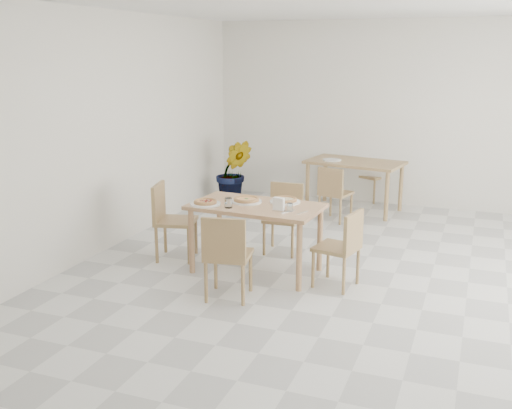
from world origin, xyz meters
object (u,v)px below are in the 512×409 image
(pizza_pepperoni, at_px, (205,202))
(second_table, at_px, (355,167))
(napkin_holder, at_px, (279,205))
(chair_west, at_px, (169,216))
(chair_back_s, at_px, (333,190))
(tumbler_a, at_px, (228,203))
(tumbler_b, at_px, (290,207))
(chair_south, at_px, (226,252))
(chair_north, at_px, (284,213))
(pizza_mushroom, at_px, (285,200))
(plate_empty, at_px, (332,160))
(main_table, at_px, (256,213))
(potted_plant, at_px, (234,172))
(chair_east, at_px, (343,244))
(pizza_margherita, at_px, (246,199))
(chair_back_n, at_px, (376,172))
(plate_mushroom, at_px, (285,202))
(plate_pepperoni, at_px, (205,204))
(plate_margherita, at_px, (246,201))

(pizza_pepperoni, xyz_separation_m, second_table, (0.94, 3.14, -0.12))
(napkin_holder, bearing_deg, chair_west, 179.71)
(chair_west, relative_size, chair_back_s, 1.12)
(second_table, bearing_deg, tumbler_a, -92.04)
(tumbler_b, bearing_deg, chair_west, 172.91)
(chair_south, relative_size, chair_back_s, 1.08)
(chair_north, height_order, pizza_mushroom, chair_north)
(chair_back_s, bearing_deg, plate_empty, -59.00)
(chair_south, height_order, pizza_pepperoni, chair_south)
(chair_west, bearing_deg, main_table, -107.36)
(chair_south, distance_m, pizza_pepperoni, 0.86)
(potted_plant, bearing_deg, pizza_pepperoni, -72.68)
(chair_west, height_order, chair_east, chair_west)
(pizza_margherita, bearing_deg, tumbler_a, -107.38)
(chair_south, xyz_separation_m, tumbler_a, (-0.24, 0.60, 0.31))
(pizza_margherita, relative_size, second_table, 0.22)
(chair_south, relative_size, chair_east, 1.06)
(chair_north, xyz_separation_m, chair_back_s, (0.24, 1.44, -0.02))
(pizza_pepperoni, xyz_separation_m, tumbler_b, (0.92, 0.06, 0.01))
(chair_west, distance_m, chair_back_n, 4.05)
(pizza_pepperoni, height_order, second_table, pizza_pepperoni)
(napkin_holder, relative_size, second_table, 0.09)
(pizza_mushroom, distance_m, plate_empty, 2.68)
(chair_west, bearing_deg, napkin_holder, -113.20)
(plate_mushroom, relative_size, napkin_holder, 2.32)
(chair_back_s, bearing_deg, pizza_pepperoni, 86.14)
(napkin_holder, height_order, potted_plant, potted_plant)
(tumbler_a, bearing_deg, plate_pepperoni, 174.75)
(pizza_mushroom, bearing_deg, main_table, -141.55)
(chair_back_s, bearing_deg, plate_margherita, 93.08)
(plate_empty, bearing_deg, plate_margherita, -94.94)
(chair_east, distance_m, pizza_pepperoni, 1.51)
(chair_east, bearing_deg, potted_plant, -127.44)
(pizza_margherita, xyz_separation_m, tumbler_a, (-0.09, -0.28, 0.02))
(chair_east, bearing_deg, plate_margherita, -86.66)
(main_table, distance_m, pizza_margherita, 0.19)
(main_table, distance_m, plate_margherita, 0.18)
(main_table, bearing_deg, pizza_mushroom, 42.04)
(tumbler_a, height_order, potted_plant, potted_plant)
(pizza_margherita, bearing_deg, plate_empty, 85.06)
(napkin_holder, relative_size, plate_empty, 0.51)
(chair_south, relative_size, plate_margherita, 2.54)
(main_table, distance_m, plate_pepperoni, 0.55)
(plate_mushroom, distance_m, plate_pepperoni, 0.85)
(plate_mushroom, height_order, tumbler_a, tumbler_a)
(plate_mushroom, xyz_separation_m, chair_back_s, (0.04, 2.02, -0.31))
(chair_back_n, xyz_separation_m, plate_empty, (-0.51, -0.85, 0.30))
(chair_east, bearing_deg, plate_pepperoni, -74.61)
(plate_margherita, relative_size, pizza_margherita, 1.01)
(napkin_holder, bearing_deg, chair_back_s, 98.81)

